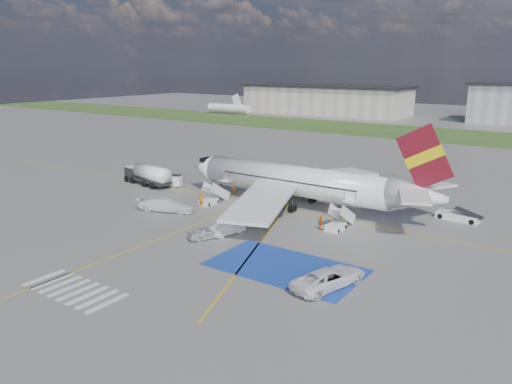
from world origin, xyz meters
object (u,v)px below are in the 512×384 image
gpu_cart (174,181)px  van_white_b (166,203)px  airliner (303,182)px  fuel_tanker (148,177)px  car_silver_a (206,233)px  car_silver_b (227,228)px  belt_loader (458,217)px  van_white_a (329,275)px

gpu_cart → van_white_b: 13.08m
airliner → fuel_tanker: 25.89m
fuel_tanker → car_silver_a: bearing=-21.2°
car_silver_b → car_silver_a: bearing=80.3°
gpu_cart → car_silver_b: bearing=-52.6°
fuel_tanker → van_white_b: bearing=-25.3°
fuel_tanker → belt_loader: 44.37m
van_white_a → van_white_b: bearing=-1.1°
fuel_tanker → car_silver_a: size_ratio=2.47×
car_silver_a → belt_loader: bearing=-105.7°
fuel_tanker → van_white_b: size_ratio=1.74×
gpu_cart → van_white_b: size_ratio=0.45×
fuel_tanker → car_silver_a: 26.82m
van_white_b → fuel_tanker: bearing=36.5°
van_white_b → van_white_a: bearing=-126.0°
airliner → car_silver_a: size_ratio=9.45×
belt_loader → car_silver_b: (-19.34, -19.76, 0.29)m
fuel_tanker → van_white_a: 42.64m
airliner → van_white_a: size_ratio=6.58×
van_white_b → car_silver_b: bearing=-121.7°
gpu_cart → car_silver_b: size_ratio=0.60×
airliner → gpu_cart: bearing=-177.0°
car_silver_b → gpu_cart: bearing=-19.3°
airliner → fuel_tanker: bearing=-173.9°
airliner → van_white_b: airliner is taller
belt_loader → car_silver_a: belt_loader is taller
van_white_b → gpu_cart: bearing=20.6°
fuel_tanker → gpu_cart: size_ratio=3.85×
car_silver_b → van_white_b: van_white_b is taller
gpu_cart → van_white_b: (8.36, -10.06, 0.27)m
airliner → belt_loader: airliner is taller
airliner → van_white_a: bearing=-55.0°
fuel_tanker → van_white_b: (12.33, -8.45, -0.26)m
airliner → van_white_b: (-13.33, -11.20, -2.31)m
belt_loader → car_silver_a: size_ratio=1.37×
gpu_cart → belt_loader: size_ratio=0.47×
gpu_cart → car_silver_b: 23.84m
fuel_tanker → airliner: bearing=15.2°
car_silver_a → van_white_a: 16.41m
airliner → belt_loader: size_ratio=6.87×
car_silver_b → van_white_a: (15.10, -5.56, 0.37)m
belt_loader → car_silver_b: size_ratio=1.29×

